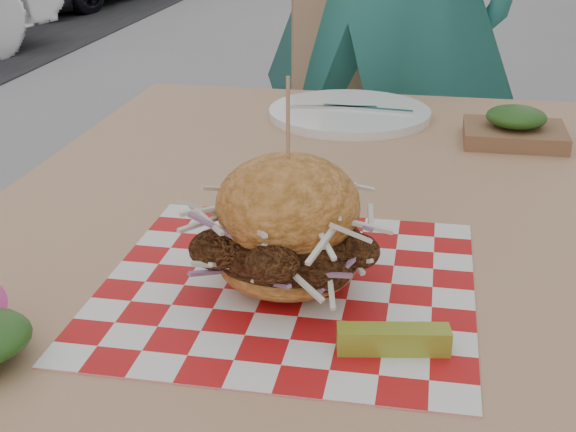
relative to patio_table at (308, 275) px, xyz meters
name	(u,v)px	position (x,y,z in m)	size (l,w,h in m)	color
patio_table	(308,275)	(0.00, 0.00, 0.00)	(0.80, 1.20, 0.75)	tan
patio_chair	(360,135)	(-0.03, 0.98, -0.12)	(0.53, 0.53, 0.95)	tan
paper_liner	(288,285)	(0.01, -0.18, 0.08)	(0.36, 0.36, 0.00)	red
sandwich	(288,231)	(0.01, -0.18, 0.14)	(0.18, 0.18, 0.21)	#D2843B
pickle_spear	(393,339)	(0.12, -0.28, 0.09)	(0.10, 0.02, 0.02)	olive
place_setting	(350,113)	(0.00, 0.43, 0.09)	(0.27, 0.27, 0.02)	white
kraft_tray	(515,128)	(0.26, 0.34, 0.10)	(0.15, 0.12, 0.06)	brown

